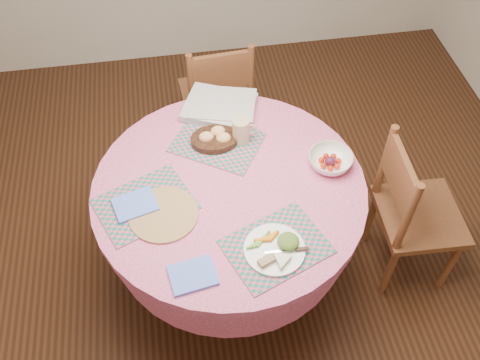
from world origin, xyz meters
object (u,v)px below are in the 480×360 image
object	(u,v)px
latte_mug	(241,131)
chair_back	(218,96)
dining_table	(230,211)
bread_bowl	(215,138)
fruit_bowl	(330,161)
wicker_trivet	(164,214)
dinner_plate	(277,249)
chair_right	(412,212)

from	to	relation	value
latte_mug	chair_back	bearing A→B (deg)	92.93
dining_table	bread_bowl	size ratio (longest dim) A/B	5.39
bread_bowl	latte_mug	xyz separation A→B (m)	(0.13, -0.01, 0.04)
chair_back	fruit_bowl	size ratio (longest dim) A/B	4.19
wicker_trivet	dinner_plate	bearing A→B (deg)	-30.65
dining_table	wicker_trivet	bearing A→B (deg)	-158.78
chair_right	dining_table	bearing A→B (deg)	86.85
latte_mug	fruit_bowl	world-z (taller)	latte_mug
chair_back	latte_mug	bearing A→B (deg)	88.86
chair_back	fruit_bowl	bearing A→B (deg)	110.92
latte_mug	fruit_bowl	xyz separation A→B (m)	(0.38, -0.22, -0.04)
bread_bowl	latte_mug	size ratio (longest dim) A/B	1.78
dining_table	dinner_plate	xyz separation A→B (m)	(0.14, -0.38, 0.22)
dining_table	chair_right	size ratio (longest dim) A/B	1.37
chair_right	wicker_trivet	bearing A→B (deg)	93.81
dining_table	latte_mug	xyz separation A→B (m)	(0.10, 0.27, 0.26)
dining_table	bread_bowl	bearing A→B (deg)	95.38
chair_back	fruit_bowl	xyz separation A→B (m)	(0.41, -0.88, 0.32)
bread_bowl	latte_mug	distance (m)	0.13
chair_right	wicker_trivet	distance (m)	1.23
latte_mug	chair_right	bearing A→B (deg)	-23.82
dining_table	fruit_bowl	xyz separation A→B (m)	(0.48, 0.05, 0.23)
chair_back	dinner_plate	distance (m)	1.34
chair_back	dinner_plate	size ratio (longest dim) A/B	3.50
chair_right	fruit_bowl	world-z (taller)	chair_right
chair_right	chair_back	distance (m)	1.31
bread_bowl	dinner_plate	bearing A→B (deg)	-75.84
wicker_trivet	dinner_plate	xyz separation A→B (m)	(0.44, -0.26, 0.02)
dining_table	latte_mug	size ratio (longest dim) A/B	9.61
dining_table	latte_mug	world-z (taller)	latte_mug
bread_bowl	fruit_bowl	world-z (taller)	bread_bowl
dining_table	wicker_trivet	size ratio (longest dim) A/B	4.13
chair_back	bread_bowl	distance (m)	0.73
dinner_plate	fruit_bowl	world-z (taller)	fruit_bowl
dining_table	chair_right	bearing A→B (deg)	-5.53
chair_back	dining_table	bearing A→B (deg)	81.84
latte_mug	bread_bowl	bearing A→B (deg)	175.93
dining_table	chair_right	distance (m)	0.91
chair_back	fruit_bowl	world-z (taller)	chair_back
dining_table	bread_bowl	distance (m)	0.36
latte_mug	dinner_plate	bearing A→B (deg)	-86.59
dining_table	wicker_trivet	world-z (taller)	wicker_trivet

